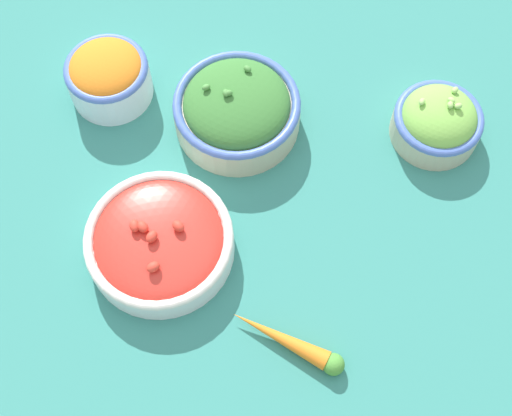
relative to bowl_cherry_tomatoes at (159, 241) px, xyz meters
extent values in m
plane|color=#337F75|center=(0.11, 0.06, -0.03)|extent=(3.00, 3.00, 0.00)
cylinder|color=white|center=(0.00, 0.00, -0.01)|extent=(0.18, 0.18, 0.04)
torus|color=silver|center=(0.00, 0.00, 0.01)|extent=(0.18, 0.18, 0.01)
ellipsoid|color=red|center=(0.00, 0.00, 0.01)|extent=(0.15, 0.15, 0.02)
ellipsoid|color=red|center=(-0.02, 0.00, 0.03)|extent=(0.02, 0.02, 0.01)
ellipsoid|color=red|center=(0.01, -0.04, 0.03)|extent=(0.02, 0.02, 0.01)
ellipsoid|color=red|center=(0.02, 0.01, 0.03)|extent=(0.02, 0.02, 0.01)
ellipsoid|color=red|center=(-0.03, 0.00, 0.03)|extent=(0.02, 0.02, 0.01)
ellipsoid|color=red|center=(0.00, -0.01, 0.03)|extent=(0.02, 0.02, 0.01)
cylinder|color=beige|center=(0.06, 0.19, 0.00)|extent=(0.16, 0.16, 0.05)
torus|color=#4766B7|center=(0.06, 0.19, 0.02)|extent=(0.16, 0.16, 0.01)
ellipsoid|color=#387533|center=(0.06, 0.19, 0.02)|extent=(0.14, 0.14, 0.05)
ellipsoid|color=#47893D|center=(0.05, 0.19, 0.05)|extent=(0.01, 0.01, 0.01)
ellipsoid|color=#47893D|center=(0.07, 0.23, 0.04)|extent=(0.01, 0.01, 0.01)
ellipsoid|color=#47893D|center=(0.05, 0.19, 0.05)|extent=(0.01, 0.01, 0.01)
ellipsoid|color=#47893D|center=(0.02, 0.19, 0.04)|extent=(0.01, 0.01, 0.01)
cylinder|color=beige|center=(0.32, 0.22, -0.01)|extent=(0.12, 0.12, 0.04)
torus|color=#4766B7|center=(0.32, 0.22, 0.01)|extent=(0.12, 0.12, 0.01)
ellipsoid|color=#7ABC4C|center=(0.32, 0.22, 0.01)|extent=(0.10, 0.10, 0.06)
ellipsoid|color=#99D166|center=(0.29, 0.22, 0.04)|extent=(0.01, 0.01, 0.01)
ellipsoid|color=#99D166|center=(0.33, 0.24, 0.04)|extent=(0.01, 0.01, 0.01)
ellipsoid|color=#99D166|center=(0.34, 0.22, 0.04)|extent=(0.01, 0.01, 0.01)
ellipsoid|color=#99D166|center=(0.33, 0.22, 0.04)|extent=(0.01, 0.01, 0.01)
ellipsoid|color=#99D166|center=(0.33, 0.22, 0.04)|extent=(0.01, 0.01, 0.01)
cylinder|color=silver|center=(-0.11, 0.22, 0.00)|extent=(0.11, 0.11, 0.05)
torus|color=#4766B7|center=(-0.11, 0.22, 0.03)|extent=(0.11, 0.11, 0.01)
ellipsoid|color=orange|center=(-0.11, 0.22, 0.03)|extent=(0.10, 0.10, 0.04)
cone|color=orange|center=(0.16, -0.09, -0.01)|extent=(0.12, 0.06, 0.02)
sphere|color=#4C9338|center=(0.22, -0.11, -0.01)|extent=(0.03, 0.03, 0.03)
camera|label=1|loc=(0.16, -0.30, 0.78)|focal=50.00mm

